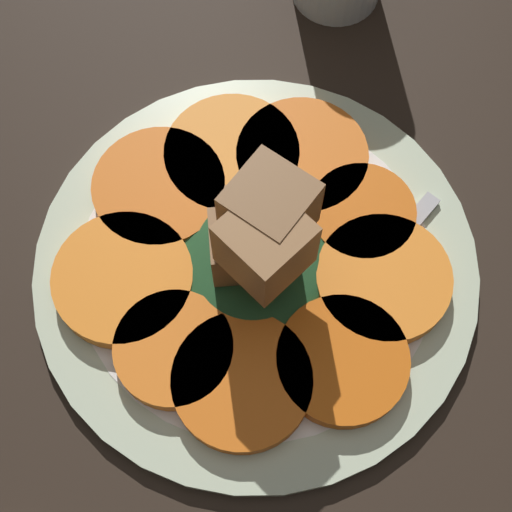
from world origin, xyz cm
name	(u,v)px	position (x,y,z in cm)	size (l,w,h in cm)	color
table_slab	(256,273)	(0.00, 0.00, 1.00)	(120.00, 120.00, 2.00)	black
plate	(256,265)	(0.00, 0.00, 2.52)	(30.08, 30.08, 1.05)	beige
carrot_slice_0	(159,188)	(3.17, 7.92, 3.77)	(9.21, 9.21, 1.34)	orange
carrot_slice_1	(123,279)	(-3.87, 7.96, 3.77)	(9.26, 9.26, 1.34)	orange
carrot_slice_2	(174,349)	(-7.45, 3.23, 3.77)	(7.58, 7.58, 1.34)	orange
carrot_slice_3	(242,381)	(-8.21, -1.48, 3.77)	(8.78, 8.78, 1.34)	orange
carrot_slice_4	(342,361)	(-5.20, -7.14, 3.77)	(8.35, 8.35, 1.34)	#D45F12
carrot_slice_5	(383,279)	(0.89, -8.44, 3.77)	(8.92, 8.92, 1.34)	orange
carrot_slice_6	(362,214)	(5.18, -6.04, 3.77)	(7.23, 7.23, 1.34)	orange
carrot_slice_7	(302,157)	(8.33, -0.96, 3.77)	(9.32, 9.32, 1.34)	orange
carrot_slice_8	(232,155)	(7.13, 3.85, 3.77)	(9.56, 9.56, 1.34)	orange
center_pile	(258,244)	(-0.44, -0.29, 7.15)	(11.21, 10.09, 10.34)	#1E4723
fork	(348,298)	(-0.84, -6.53, 3.30)	(17.65, 9.21, 0.40)	#B2B2B7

